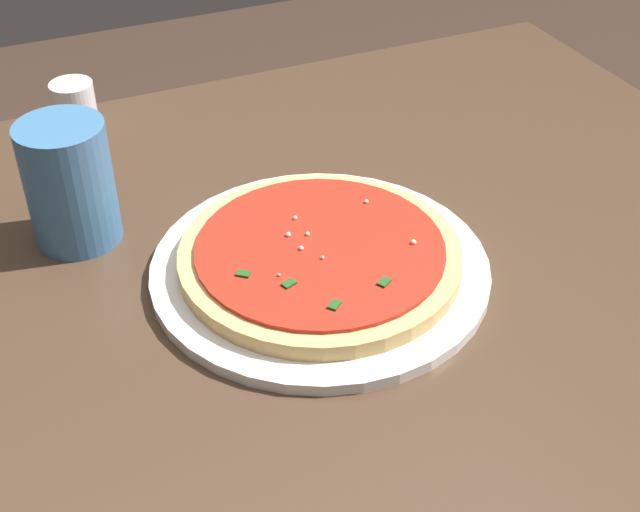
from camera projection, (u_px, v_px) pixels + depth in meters
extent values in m
cube|color=black|center=(483.00, 267.00, 1.44)|extent=(0.06, 0.06, 0.73)
cube|color=#473323|center=(372.00, 283.00, 0.81)|extent=(0.96, 0.88, 0.03)
cylinder|color=white|center=(320.00, 268.00, 0.80)|extent=(0.31, 0.31, 0.01)
cylinder|color=#DBB26B|center=(320.00, 256.00, 0.79)|extent=(0.26, 0.26, 0.02)
cylinder|color=red|center=(320.00, 248.00, 0.79)|extent=(0.23, 0.23, 0.00)
sphere|color=#EFEACC|center=(288.00, 235.00, 0.80)|extent=(0.00, 0.00, 0.00)
sphere|color=#EFEACC|center=(414.00, 242.00, 0.79)|extent=(0.01, 0.01, 0.01)
sphere|color=#EFEACC|center=(320.00, 254.00, 0.77)|extent=(0.00, 0.00, 0.00)
sphere|color=#EFEACC|center=(279.00, 275.00, 0.75)|extent=(0.00, 0.00, 0.00)
sphere|color=#EFEACC|center=(366.00, 202.00, 0.84)|extent=(0.00, 0.00, 0.00)
sphere|color=#EFEACC|center=(295.00, 218.00, 0.82)|extent=(0.00, 0.00, 0.00)
sphere|color=#EFEACC|center=(301.00, 248.00, 0.78)|extent=(0.00, 0.00, 0.00)
sphere|color=#EFEACC|center=(308.00, 234.00, 0.80)|extent=(0.00, 0.00, 0.00)
cube|color=#23561E|center=(289.00, 283.00, 0.74)|extent=(0.01, 0.01, 0.00)
cube|color=#23561E|center=(384.00, 282.00, 0.74)|extent=(0.01, 0.01, 0.00)
cube|color=#23561E|center=(334.00, 305.00, 0.72)|extent=(0.01, 0.01, 0.00)
cube|color=#23561E|center=(243.00, 274.00, 0.75)|extent=(0.01, 0.01, 0.00)
cylinder|color=teal|center=(70.00, 184.00, 0.81)|extent=(0.08, 0.08, 0.12)
cylinder|color=silver|center=(74.00, 105.00, 1.01)|extent=(0.05, 0.05, 0.06)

